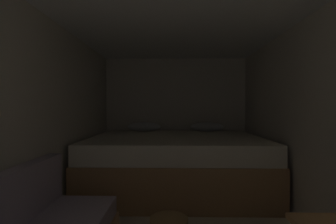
% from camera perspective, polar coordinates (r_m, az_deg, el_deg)
% --- Properties ---
extents(wall_back, '(2.63, 0.05, 2.07)m').
position_cam_1_polar(wall_back, '(4.65, 1.68, -0.75)').
color(wall_back, beige).
rests_on(wall_back, ground).
extents(wall_left, '(0.05, 4.96, 2.07)m').
position_cam_1_polar(wall_left, '(2.48, -29.06, -2.52)').
color(wall_left, beige).
rests_on(wall_left, ground).
extents(wall_right, '(0.05, 4.96, 2.07)m').
position_cam_1_polar(wall_right, '(2.52, 33.03, -2.49)').
color(wall_right, beige).
rests_on(wall_right, ground).
extents(bed, '(2.41, 1.86, 0.92)m').
position_cam_1_polar(bed, '(3.74, 1.81, -11.20)').
color(bed, '#9E7247').
rests_on(bed, ground).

